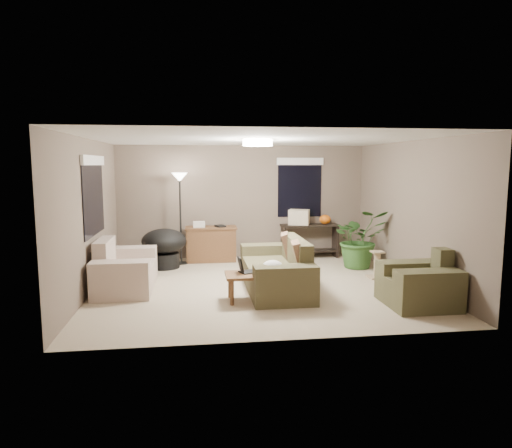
{
  "coord_description": "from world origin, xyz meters",
  "views": [
    {
      "loc": [
        -1.04,
        -7.62,
        2.08
      ],
      "look_at": [
        0.0,
        0.2,
        1.05
      ],
      "focal_mm": 32.0,
      "sensor_mm": 36.0,
      "label": 1
    }
  ],
  "objects": [
    {
      "name": "main_sofa",
      "position": [
        0.31,
        -0.24,
        0.29
      ],
      "size": [
        0.95,
        2.2,
        0.85
      ],
      "color": "#48442B",
      "rests_on": "ground"
    },
    {
      "name": "cardboard_box",
      "position": [
        1.24,
        2.25,
        0.92
      ],
      "size": [
        0.53,
        0.46,
        0.33
      ],
      "primitive_type": "cube",
      "rotation": [
        0.0,
        0.0,
        -0.35
      ],
      "color": "beige",
      "rests_on": "console_table"
    },
    {
      "name": "console_table",
      "position": [
        1.49,
        2.25,
        0.44
      ],
      "size": [
        1.3,
        0.4,
        0.75
      ],
      "color": "black",
      "rests_on": "ground"
    },
    {
      "name": "papasan_chair",
      "position": [
        -1.69,
        1.61,
        0.47
      ],
      "size": [
        1.19,
        1.19,
        0.8
      ],
      "color": "black",
      "rests_on": "ground"
    },
    {
      "name": "laptop",
      "position": [
        -0.27,
        -0.74,
        0.48
      ],
      "size": [
        0.4,
        0.34,
        0.24
      ],
      "color": "black",
      "rests_on": "coffee_table"
    },
    {
      "name": "houseplant",
      "position": [
        2.24,
        1.12,
        0.46
      ],
      "size": [
        1.07,
        1.19,
        0.93
      ],
      "primitive_type": "imported",
      "color": "#2D5923",
      "rests_on": "ground"
    },
    {
      "name": "loveseat",
      "position": [
        -2.26,
        0.1,
        0.3
      ],
      "size": [
        0.9,
        1.6,
        0.85
      ],
      "color": "beige",
      "rests_on": "ground"
    },
    {
      "name": "throw_pillows",
      "position": [
        0.56,
        -0.24,
        0.65
      ],
      "size": [
        0.32,
        1.38,
        0.47
      ],
      "color": "#8C7251",
      "rests_on": "main_sofa"
    },
    {
      "name": "ceiling_fixture",
      "position": [
        0.0,
        0.0,
        2.44
      ],
      "size": [
        0.5,
        0.5,
        0.1
      ],
      "primitive_type": "cylinder",
      "color": "white",
      "rests_on": "room_shell"
    },
    {
      "name": "desk",
      "position": [
        -0.73,
        2.13,
        0.38
      ],
      "size": [
        1.1,
        0.5,
        0.75
      ],
      "color": "brown",
      "rests_on": "ground"
    },
    {
      "name": "floor_lamp",
      "position": [
        -1.36,
        1.95,
        1.6
      ],
      "size": [
        0.32,
        0.32,
        1.91
      ],
      "color": "black",
      "rests_on": "ground"
    },
    {
      "name": "window_left",
      "position": [
        -2.73,
        0.3,
        1.78
      ],
      "size": [
        0.05,
        1.56,
        1.33
      ],
      "color": "black",
      "rests_on": "room_shell"
    },
    {
      "name": "cat_scratching_post",
      "position": [
        2.26,
        0.24,
        0.21
      ],
      "size": [
        0.32,
        0.32,
        0.5
      ],
      "color": "tan",
      "rests_on": "ground"
    },
    {
      "name": "coffee_table",
      "position": [
        -0.11,
        -0.84,
        0.36
      ],
      "size": [
        1.0,
        0.55,
        0.42
      ],
      "color": "brown",
      "rests_on": "ground"
    },
    {
      "name": "desk_papers",
      "position": [
        -0.88,
        2.12,
        0.8
      ],
      "size": [
        0.7,
        0.29,
        0.12
      ],
      "color": "silver",
      "rests_on": "desk"
    },
    {
      "name": "window_back",
      "position": [
        1.3,
        2.48,
        1.79
      ],
      "size": [
        1.06,
        0.05,
        1.33
      ],
      "color": "black",
      "rests_on": "room_shell"
    },
    {
      "name": "plastic_bag",
      "position": [
        0.09,
        -0.99,
        0.54
      ],
      "size": [
        0.37,
        0.34,
        0.23
      ],
      "primitive_type": "ellipsoid",
      "rotation": [
        0.0,
        0.0,
        -0.13
      ],
      "color": "white",
      "rests_on": "coffee_table"
    },
    {
      "name": "room_shell",
      "position": [
        0.0,
        0.0,
        1.25
      ],
      "size": [
        5.5,
        5.5,
        5.5
      ],
      "color": "tan",
      "rests_on": "ground"
    },
    {
      "name": "armchair",
      "position": [
        2.23,
        -1.41,
        0.3
      ],
      "size": [
        0.95,
        1.0,
        0.85
      ],
      "color": "#4D4A2E",
      "rests_on": "ground"
    },
    {
      "name": "pumpkin",
      "position": [
        1.84,
        2.25,
        0.86
      ],
      "size": [
        0.32,
        0.32,
        0.21
      ],
      "primitive_type": "ellipsoid",
      "rotation": [
        0.0,
        0.0,
        0.29
      ],
      "color": "orange",
      "rests_on": "console_table"
    }
  ]
}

